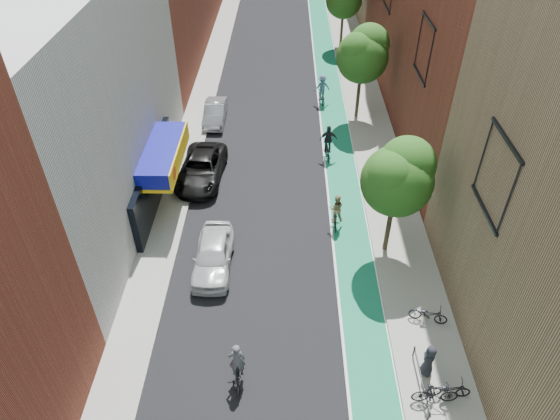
{
  "coord_description": "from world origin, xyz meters",
  "views": [
    {
      "loc": [
        0.49,
        -8.64,
        17.74
      ],
      "look_at": [
        0.22,
        11.37,
        1.5
      ],
      "focal_mm": 32.0,
      "sensor_mm": 36.0,
      "label": 1
    }
  ],
  "objects_px": {
    "parked_car_white": "(213,255)",
    "pedestrian": "(429,360)",
    "parked_car_black": "(201,168)",
    "parked_car_silver": "(215,113)",
    "cyclist_lane_near": "(336,213)",
    "cyclist_lane_mid": "(328,145)",
    "cyclist_lane_far": "(322,90)",
    "cyclist_lead": "(237,369)"
  },
  "relations": [
    {
      "from": "parked_car_black",
      "to": "parked_car_silver",
      "type": "bearing_deg",
      "value": 93.62
    },
    {
      "from": "parked_car_black",
      "to": "cyclist_lane_mid",
      "type": "bearing_deg",
      "value": 21.69
    },
    {
      "from": "cyclist_lane_far",
      "to": "pedestrian",
      "type": "height_order",
      "value": "cyclist_lane_far"
    },
    {
      "from": "parked_car_silver",
      "to": "cyclist_lane_far",
      "type": "bearing_deg",
      "value": 21.21
    },
    {
      "from": "parked_car_white",
      "to": "pedestrian",
      "type": "bearing_deg",
      "value": -32.93
    },
    {
      "from": "cyclist_lane_mid",
      "to": "cyclist_lane_far",
      "type": "distance_m",
      "value": 7.68
    },
    {
      "from": "cyclist_lead",
      "to": "parked_car_white",
      "type": "bearing_deg",
      "value": -80.69
    },
    {
      "from": "parked_car_white",
      "to": "cyclist_lane_near",
      "type": "xyz_separation_m",
      "value": [
        6.2,
        3.18,
        0.09
      ]
    },
    {
      "from": "parked_car_black",
      "to": "pedestrian",
      "type": "bearing_deg",
      "value": -47.61
    },
    {
      "from": "cyclist_lead",
      "to": "parked_car_silver",
      "type": "bearing_deg",
      "value": -86.76
    },
    {
      "from": "parked_car_white",
      "to": "parked_car_silver",
      "type": "xyz_separation_m",
      "value": [
        -1.6,
        14.64,
        -0.09
      ]
    },
    {
      "from": "parked_car_silver",
      "to": "cyclist_lane_near",
      "type": "xyz_separation_m",
      "value": [
        7.8,
        -11.46,
        0.18
      ]
    },
    {
      "from": "cyclist_lane_mid",
      "to": "cyclist_lane_far",
      "type": "xyz_separation_m",
      "value": [
        -0.0,
        7.68,
        0.11
      ]
    },
    {
      "from": "parked_car_silver",
      "to": "pedestrian",
      "type": "height_order",
      "value": "pedestrian"
    },
    {
      "from": "cyclist_lane_far",
      "to": "pedestrian",
      "type": "distance_m",
      "value": 23.79
    },
    {
      "from": "cyclist_lead",
      "to": "cyclist_lane_mid",
      "type": "xyz_separation_m",
      "value": [
        4.52,
        16.28,
        0.19
      ]
    },
    {
      "from": "parked_car_white",
      "to": "cyclist_lane_mid",
      "type": "distance_m",
      "value": 11.76
    },
    {
      "from": "cyclist_lane_mid",
      "to": "parked_car_silver",
      "type": "bearing_deg",
      "value": -33.54
    },
    {
      "from": "cyclist_lead",
      "to": "cyclist_lane_near",
      "type": "bearing_deg",
      "value": -121.19
    },
    {
      "from": "cyclist_lane_near",
      "to": "pedestrian",
      "type": "distance_m",
      "value": 9.57
    },
    {
      "from": "cyclist_lead",
      "to": "pedestrian",
      "type": "distance_m",
      "value": 7.47
    },
    {
      "from": "parked_car_black",
      "to": "cyclist_lane_near",
      "type": "xyz_separation_m",
      "value": [
        7.8,
        -4.27,
        0.1
      ]
    },
    {
      "from": "parked_car_white",
      "to": "pedestrian",
      "type": "xyz_separation_m",
      "value": [
        9.14,
        -5.93,
        0.17
      ]
    },
    {
      "from": "parked_car_white",
      "to": "pedestrian",
      "type": "distance_m",
      "value": 10.9
    },
    {
      "from": "pedestrian",
      "to": "cyclist_lane_near",
      "type": "bearing_deg",
      "value": -144.93
    },
    {
      "from": "parked_car_white",
      "to": "cyclist_lane_far",
      "type": "bearing_deg",
      "value": 70.69
    },
    {
      "from": "parked_car_white",
      "to": "cyclist_lane_mid",
      "type": "xyz_separation_m",
      "value": [
        6.2,
        9.99,
        0.13
      ]
    },
    {
      "from": "parked_car_black",
      "to": "cyclist_lane_far",
      "type": "height_order",
      "value": "cyclist_lane_far"
    },
    {
      "from": "cyclist_lane_mid",
      "to": "pedestrian",
      "type": "height_order",
      "value": "cyclist_lane_mid"
    },
    {
      "from": "parked_car_white",
      "to": "cyclist_lane_far",
      "type": "distance_m",
      "value": 18.73
    },
    {
      "from": "pedestrian",
      "to": "cyclist_lane_mid",
      "type": "bearing_deg",
      "value": -152.37
    },
    {
      "from": "cyclist_lane_far",
      "to": "parked_car_silver",
      "type": "bearing_deg",
      "value": 9.91
    },
    {
      "from": "parked_car_black",
      "to": "parked_car_silver",
      "type": "relative_size",
      "value": 1.32
    },
    {
      "from": "cyclist_lane_mid",
      "to": "pedestrian",
      "type": "xyz_separation_m",
      "value": [
        2.94,
        -15.92,
        0.04
      ]
    },
    {
      "from": "cyclist_lane_near",
      "to": "cyclist_lane_far",
      "type": "bearing_deg",
      "value": -88.16
    },
    {
      "from": "parked_car_white",
      "to": "cyclist_lane_mid",
      "type": "height_order",
      "value": "cyclist_lane_mid"
    },
    {
      "from": "parked_car_black",
      "to": "parked_car_silver",
      "type": "xyz_separation_m",
      "value": [
        0.0,
        7.2,
        -0.08
      ]
    },
    {
      "from": "parked_car_black",
      "to": "cyclist_lane_far",
      "type": "bearing_deg",
      "value": 56.29
    },
    {
      "from": "cyclist_lane_near",
      "to": "cyclist_lane_mid",
      "type": "relative_size",
      "value": 0.88
    },
    {
      "from": "parked_car_black",
      "to": "parked_car_white",
      "type": "bearing_deg",
      "value": -74.26
    },
    {
      "from": "cyclist_lead",
      "to": "cyclist_lane_near",
      "type": "xyz_separation_m",
      "value": [
        4.52,
        9.46,
        0.15
      ]
    },
    {
      "from": "cyclist_lane_near",
      "to": "pedestrian",
      "type": "xyz_separation_m",
      "value": [
        2.94,
        -9.1,
        0.08
      ]
    }
  ]
}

